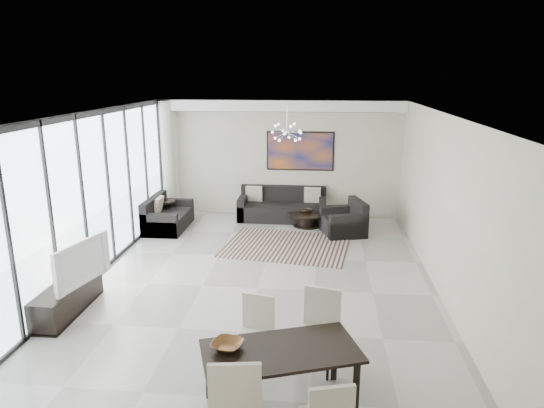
# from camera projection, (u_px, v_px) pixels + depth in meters

# --- Properties ---
(room_shell) EXTENTS (6.00, 9.00, 2.90)m
(room_shell) POSITION_uv_depth(u_px,v_px,m) (286.00, 207.00, 7.79)
(room_shell) COLOR #A8A39B
(room_shell) RESTS_ON ground
(window_wall) EXTENTS (0.37, 8.95, 2.90)m
(window_wall) POSITION_uv_depth(u_px,v_px,m) (88.00, 200.00, 8.10)
(window_wall) COLOR silver
(window_wall) RESTS_ON floor
(soffit) EXTENTS (5.98, 0.40, 0.26)m
(soffit) POSITION_uv_depth(u_px,v_px,m) (280.00, 106.00, 11.62)
(soffit) COLOR white
(soffit) RESTS_ON room_shell
(painting) EXTENTS (1.68, 0.04, 0.98)m
(painting) POSITION_uv_depth(u_px,v_px,m) (300.00, 151.00, 12.02)
(painting) COLOR #B75A19
(painting) RESTS_ON room_shell
(chandelier) EXTENTS (0.66, 0.66, 0.71)m
(chandelier) POSITION_uv_depth(u_px,v_px,m) (287.00, 132.00, 9.97)
(chandelier) COLOR silver
(chandelier) RESTS_ON room_shell
(rug) EXTENTS (2.80, 2.30, 0.01)m
(rug) POSITION_uv_depth(u_px,v_px,m) (287.00, 246.00, 10.21)
(rug) COLOR black
(rug) RESTS_ON floor
(coffee_table) EXTENTS (0.94, 0.94, 0.33)m
(coffee_table) POSITION_uv_depth(u_px,v_px,m) (307.00, 218.00, 11.51)
(coffee_table) COLOR black
(coffee_table) RESTS_ON floor
(bowl_coffee) EXTENTS (0.27, 0.27, 0.08)m
(bowl_coffee) POSITION_uv_depth(u_px,v_px,m) (306.00, 211.00, 11.48)
(bowl_coffee) COLOR brown
(bowl_coffee) RESTS_ON coffee_table
(sofa_main) EXTENTS (2.15, 0.88, 0.78)m
(sofa_main) POSITION_uv_depth(u_px,v_px,m) (282.00, 209.00, 12.04)
(sofa_main) COLOR black
(sofa_main) RESTS_ON floor
(loveseat) EXTENTS (0.84, 1.49, 0.75)m
(loveseat) POSITION_uv_depth(u_px,v_px,m) (167.00, 218.00, 11.32)
(loveseat) COLOR black
(loveseat) RESTS_ON floor
(armchair) EXTENTS (1.09, 1.12, 0.77)m
(armchair) POSITION_uv_depth(u_px,v_px,m) (345.00, 222.00, 10.93)
(armchair) COLOR black
(armchair) RESTS_ON floor
(side_table) EXTENTS (0.41, 0.41, 0.56)m
(side_table) POSITION_uv_depth(u_px,v_px,m) (167.00, 208.00, 11.68)
(side_table) COLOR black
(side_table) RESTS_ON floor
(tv_console) EXTENTS (0.42, 1.49, 0.47)m
(tv_console) POSITION_uv_depth(u_px,v_px,m) (68.00, 298.00, 7.33)
(tv_console) COLOR black
(tv_console) RESTS_ON floor
(television) EXTENTS (0.41, 1.16, 0.67)m
(television) POSITION_uv_depth(u_px,v_px,m) (76.00, 262.00, 7.25)
(television) COLOR gray
(television) RESTS_ON tv_console
(dining_table) EXTENTS (1.84, 1.33, 0.69)m
(dining_table) POSITION_uv_depth(u_px,v_px,m) (281.00, 357.00, 5.16)
(dining_table) COLOR black
(dining_table) RESTS_ON floor
(dining_chair_sw) EXTENTS (0.55, 0.55, 1.05)m
(dining_chair_sw) POSITION_uv_depth(u_px,v_px,m) (236.00, 399.00, 4.50)
(dining_chair_sw) COLOR beige
(dining_chair_sw) RESTS_ON floor
(dining_chair_nw) EXTENTS (0.50, 0.50, 0.90)m
(dining_chair_nw) POSITION_uv_depth(u_px,v_px,m) (256.00, 326.00, 5.97)
(dining_chair_nw) COLOR beige
(dining_chair_nw) RESTS_ON floor
(dining_chair_ne) EXTENTS (0.56, 0.56, 1.00)m
(dining_chair_ne) POSITION_uv_depth(u_px,v_px,m) (320.00, 323.00, 5.92)
(dining_chair_ne) COLOR beige
(dining_chair_ne) RESTS_ON floor
(bowl_dining) EXTENTS (0.40, 0.40, 0.08)m
(bowl_dining) POSITION_uv_depth(u_px,v_px,m) (227.00, 345.00, 5.15)
(bowl_dining) COLOR brown
(bowl_dining) RESTS_ON dining_table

